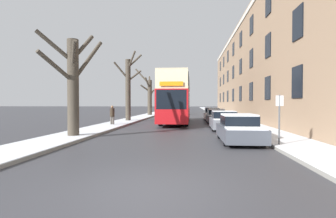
% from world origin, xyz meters
% --- Properties ---
extents(ground_plane, '(320.00, 320.00, 0.00)m').
position_xyz_m(ground_plane, '(0.00, 0.00, 0.00)').
color(ground_plane, '#38383D').
extents(sidewalk_left, '(2.47, 130.00, 0.16)m').
position_xyz_m(sidewalk_left, '(-5.70, 53.00, 0.08)').
color(sidewalk_left, gray).
rests_on(sidewalk_left, ground).
extents(sidewalk_right, '(2.47, 130.00, 0.16)m').
position_xyz_m(sidewalk_right, '(5.70, 53.00, 0.08)').
color(sidewalk_right, gray).
rests_on(sidewalk_right, ground).
extents(terrace_facade_right, '(9.10, 52.09, 12.27)m').
position_xyz_m(terrace_facade_right, '(11.43, 29.62, 6.14)').
color(terrace_facade_right, '#8C7056').
rests_on(terrace_facade_right, ground).
extents(bare_tree_left_0, '(2.52, 4.10, 5.88)m').
position_xyz_m(bare_tree_left_0, '(-5.45, 8.13, 3.08)').
color(bare_tree_left_0, '#423A30').
rests_on(bare_tree_left_0, ground).
extents(bare_tree_left_1, '(2.84, 1.15, 7.23)m').
position_xyz_m(bare_tree_left_1, '(-5.53, 20.94, 3.55)').
color(bare_tree_left_1, '#423A30').
rests_on(bare_tree_left_1, ground).
extents(bare_tree_left_2, '(2.86, 3.22, 7.37)m').
position_xyz_m(bare_tree_left_2, '(-5.58, 34.43, 3.20)').
color(bare_tree_left_2, '#423A30').
rests_on(bare_tree_left_2, ground).
extents(double_decker_bus, '(2.56, 11.64, 4.60)m').
position_xyz_m(double_decker_bus, '(-0.49, 19.60, 2.60)').
color(double_decker_bus, red).
rests_on(double_decker_bus, ground).
extents(parked_car_0, '(1.83, 4.31, 1.39)m').
position_xyz_m(parked_car_0, '(3.37, 7.47, 0.64)').
color(parked_car_0, '#474C56').
rests_on(parked_car_0, ground).
extents(parked_car_1, '(1.89, 4.27, 1.37)m').
position_xyz_m(parked_car_1, '(3.37, 13.64, 0.64)').
color(parked_car_1, slate).
rests_on(parked_car_1, ground).
extents(parked_car_2, '(1.77, 4.25, 1.39)m').
position_xyz_m(parked_car_2, '(3.37, 19.89, 0.64)').
color(parked_car_2, '#474C56').
rests_on(parked_car_2, ground).
extents(parked_car_3, '(1.83, 4.14, 1.41)m').
position_xyz_m(parked_car_3, '(3.37, 25.00, 0.66)').
color(parked_car_3, silver).
rests_on(parked_car_3, ground).
extents(pedestrian_left_sidewalk, '(0.38, 0.38, 1.74)m').
position_xyz_m(pedestrian_left_sidewalk, '(-5.59, 15.62, 0.95)').
color(pedestrian_left_sidewalk, '#4C4742').
rests_on(pedestrian_left_sidewalk, ground).
extents(street_sign_post, '(0.32, 0.07, 2.28)m').
position_xyz_m(street_sign_post, '(4.76, 5.84, 1.32)').
color(street_sign_post, '#4C4F54').
rests_on(street_sign_post, ground).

